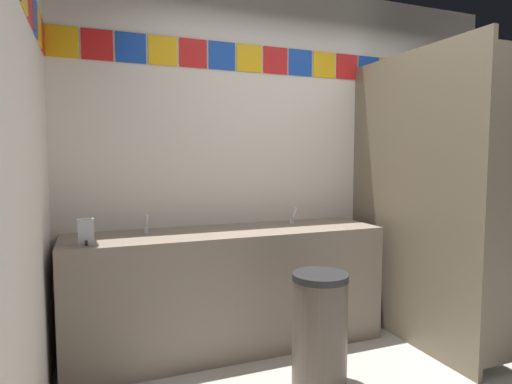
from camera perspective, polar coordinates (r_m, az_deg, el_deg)
name	(u,v)px	position (r m, az deg, el deg)	size (l,w,h in m)	color
wall_back	(297,157)	(3.61, 5.48, 4.63)	(3.75, 0.09, 2.73)	silver
vanity_counter	(228,287)	(3.17, -3.69, -12.53)	(2.23, 0.58, 0.85)	gray
faucet_left	(146,226)	(3.04, -14.36, -4.38)	(0.04, 0.10, 0.14)	silver
faucet_right	(293,217)	(3.36, 4.92, -3.38)	(0.04, 0.10, 0.14)	silver
soap_dispenser	(86,232)	(2.75, -21.66, -4.95)	(0.09, 0.09, 0.16)	#B7BABF
stall_divider	(453,202)	(3.27, 24.68, -1.16)	(0.92, 1.35, 2.13)	#726651
toilet	(443,283)	(4.05, 23.53, -10.98)	(0.39, 0.49, 0.74)	white
trash_bin	(320,330)	(2.71, 8.44, -17.67)	(0.33, 0.33, 0.69)	brown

